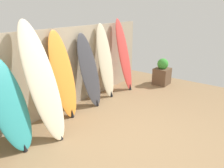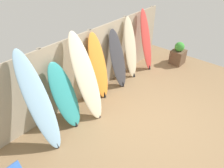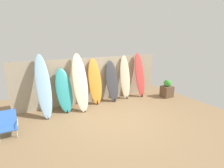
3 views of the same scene
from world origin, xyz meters
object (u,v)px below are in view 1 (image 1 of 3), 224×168
object	(u,v)px
surfboard_red_6	(124,55)
surfboard_orange_3	(63,76)
surfboard_cream_2	(42,81)
surfboard_cream_5	(105,61)
surfboard_charcoal_4	(89,71)
planter_box	(162,73)
surfboard_teal_1	(9,104)

from	to	relation	value
surfboard_red_6	surfboard_orange_3	bearing A→B (deg)	178.25
surfboard_cream_2	surfboard_cream_5	bearing A→B (deg)	7.53
surfboard_charcoal_4	surfboard_cream_2	bearing A→B (deg)	-170.88
surfboard_cream_2	surfboard_red_6	distance (m)	2.82
surfboard_charcoal_4	surfboard_red_6	distance (m)	1.38
surfboard_orange_3	surfboard_charcoal_4	xyz separation A→B (m)	(0.75, -0.03, -0.06)
surfboard_orange_3	surfboard_charcoal_4	size ratio (longest dim) A/B	1.07
surfboard_cream_2	surfboard_orange_3	xyz separation A→B (m)	(0.69, 0.26, -0.13)
surfboard_orange_3	planter_box	distance (m)	3.24
surfboard_red_6	planter_box	distance (m)	1.36
surfboard_teal_1	surfboard_charcoal_4	xyz separation A→B (m)	(2.01, 0.12, 0.06)
surfboard_teal_1	planter_box	distance (m)	4.42
surfboard_orange_3	planter_box	bearing A→B (deg)	-14.26
surfboard_cream_2	surfboard_charcoal_4	bearing A→B (deg)	9.12
surfboard_teal_1	planter_box	xyz separation A→B (m)	(4.36, -0.63, -0.41)
surfboard_charcoal_4	surfboard_cream_5	distance (m)	0.66
surfboard_red_6	surfboard_charcoal_4	bearing A→B (deg)	178.71
planter_box	surfboard_red_6	bearing A→B (deg)	143.63
surfboard_red_6	planter_box	bearing A→B (deg)	-36.37
surfboard_cream_2	planter_box	distance (m)	3.88
surfboard_cream_2	planter_box	xyz separation A→B (m)	(3.79, -0.52, -0.67)
surfboard_red_6	surfboard_cream_2	bearing A→B (deg)	-175.93
surfboard_orange_3	surfboard_red_6	bearing A→B (deg)	-1.75
surfboard_cream_2	surfboard_cream_5	xyz separation A→B (m)	(2.09, 0.28, -0.10)
surfboard_cream_2	planter_box	size ratio (longest dim) A/B	2.59
surfboard_charcoal_4	surfboard_cream_5	xyz separation A→B (m)	(0.65, 0.05, 0.09)
surfboard_cream_5	surfboard_red_6	world-z (taller)	surfboard_red_6
surfboard_teal_1	surfboard_red_6	world-z (taller)	surfboard_red_6
surfboard_teal_1	surfboard_cream_5	xyz separation A→B (m)	(2.66, 0.17, 0.15)
planter_box	surfboard_charcoal_4	bearing A→B (deg)	162.25
surfboard_charcoal_4	surfboard_red_6	bearing A→B (deg)	-1.29
surfboard_charcoal_4	surfboard_cream_5	size ratio (longest dim) A/B	0.91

